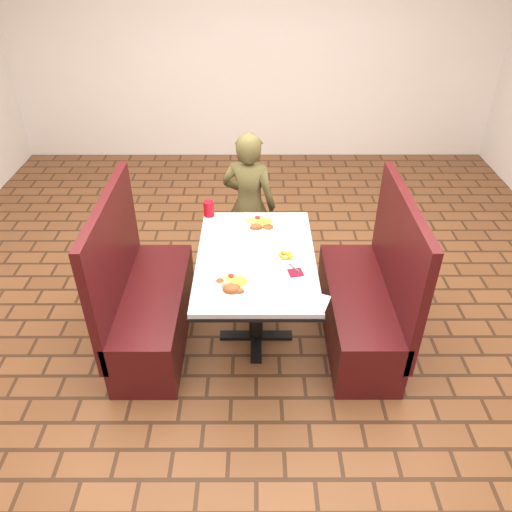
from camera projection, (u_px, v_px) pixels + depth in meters
name	position (u px, v px, depth m)	size (l,w,h in m)	color
room	(256.00, 81.00, 2.72)	(7.00, 7.04, 2.82)	brown
dining_table	(256.00, 267.00, 3.44)	(0.81, 1.21, 0.75)	silver
booth_bench_left	(146.00, 304.00, 3.62)	(0.47, 1.20, 1.17)	#4A1011
booth_bench_right	(366.00, 304.00, 3.62)	(0.47, 1.20, 1.17)	#4A1011
diner_person	(249.00, 205.00, 4.21)	(0.46, 0.31, 1.27)	brown
near_dinner_plate	(233.00, 283.00, 3.08)	(0.27, 0.27, 0.08)	white
far_dinner_plate	(260.00, 223.00, 3.69)	(0.28, 0.28, 0.07)	white
plantain_plate	(286.00, 256.00, 3.36)	(0.17, 0.17, 0.03)	white
maroon_napkin	(296.00, 273.00, 3.22)	(0.09, 0.09, 0.00)	maroon
spoon_utensil	(293.00, 267.00, 3.27)	(0.01, 0.13, 0.00)	#BCBCC1
red_tumbler	(209.00, 209.00, 3.80)	(0.08, 0.08, 0.12)	red
paper_napkin	(311.00, 301.00, 2.98)	(0.20, 0.15, 0.01)	white
knife_utensil	(241.00, 285.00, 3.10)	(0.01, 0.16, 0.00)	silver
fork_utensil	(246.00, 290.00, 3.06)	(0.01, 0.14, 0.00)	silver
lettuce_shreds	(262.00, 251.00, 3.43)	(0.28, 0.32, 0.00)	#9FD153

